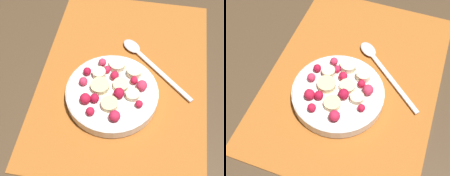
{
  "view_description": "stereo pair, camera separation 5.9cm",
  "coord_description": "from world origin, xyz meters",
  "views": [
    {
      "loc": [
        -0.39,
        -0.04,
        0.52
      ],
      "look_at": [
        -0.06,
        0.02,
        0.04
      ],
      "focal_mm": 50.0,
      "sensor_mm": 36.0,
      "label": 1
    },
    {
      "loc": [
        -0.37,
        -0.1,
        0.52
      ],
      "look_at": [
        -0.06,
        0.02,
        0.04
      ],
      "focal_mm": 50.0,
      "sensor_mm": 36.0,
      "label": 2
    }
  ],
  "objects": [
    {
      "name": "fruit_bowl",
      "position": [
        -0.06,
        0.02,
        0.02
      ],
      "size": [
        0.18,
        0.18,
        0.05
      ],
      "color": "white",
      "rests_on": "placemat"
    },
    {
      "name": "spoon",
      "position": [
        0.05,
        -0.03,
        0.01
      ],
      "size": [
        0.15,
        0.16,
        0.01
      ],
      "rotation": [
        0.0,
        0.0,
        7.12
      ],
      "color": "silver",
      "rests_on": "placemat"
    },
    {
      "name": "ground_plane",
      "position": [
        0.0,
        0.0,
        0.0
      ],
      "size": [
        3.0,
        3.0,
        0.0
      ],
      "primitive_type": "plane",
      "color": "#4C3823"
    },
    {
      "name": "placemat",
      "position": [
        0.0,
        0.0,
        0.0
      ],
      "size": [
        0.48,
        0.34,
        0.01
      ],
      "color": "#B26023",
      "rests_on": "ground_plane"
    }
  ]
}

